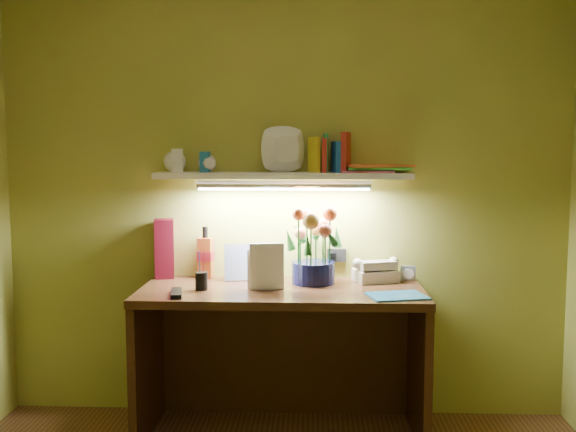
% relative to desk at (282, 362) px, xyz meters
% --- Properties ---
extents(desk, '(1.40, 0.60, 0.75)m').
position_rel_desk_xyz_m(desk, '(0.00, 0.00, 0.00)').
color(desk, black).
rests_on(desk, ground).
extents(flower_bouquet, '(0.32, 0.32, 0.39)m').
position_rel_desk_xyz_m(flower_bouquet, '(0.16, 0.13, 0.57)').
color(flower_bouquet, '#0D103B').
rests_on(flower_bouquet, desk).
extents(telephone, '(0.25, 0.21, 0.13)m').
position_rel_desk_xyz_m(telephone, '(0.48, 0.19, 0.44)').
color(telephone, beige).
rests_on(telephone, desk).
extents(desk_clock, '(0.08, 0.05, 0.08)m').
position_rel_desk_xyz_m(desk_clock, '(0.65, 0.23, 0.41)').
color(desk_clock, '#AAA9AE').
rests_on(desk_clock, desk).
extents(whisky_bottle, '(0.08, 0.08, 0.27)m').
position_rel_desk_xyz_m(whisky_bottle, '(-0.42, 0.25, 0.51)').
color(whisky_bottle, '#B1471B').
rests_on(whisky_bottle, desk).
extents(whisky_box, '(0.12, 0.12, 0.31)m').
position_rel_desk_xyz_m(whisky_box, '(-0.64, 0.24, 0.53)').
color(whisky_box, '#4F0713').
rests_on(whisky_box, desk).
extents(pen_cup, '(0.07, 0.07, 0.15)m').
position_rel_desk_xyz_m(pen_cup, '(-0.39, -0.05, 0.45)').
color(pen_cup, black).
rests_on(pen_cup, desk).
extents(art_card, '(0.19, 0.07, 0.19)m').
position_rel_desk_xyz_m(art_card, '(-0.22, 0.20, 0.47)').
color(art_card, white).
rests_on(art_card, desk).
extents(tv_remote, '(0.08, 0.18, 0.02)m').
position_rel_desk_xyz_m(tv_remote, '(-0.49, -0.17, 0.38)').
color(tv_remote, black).
rests_on(tv_remote, desk).
extents(blue_folder, '(0.30, 0.25, 0.01)m').
position_rel_desk_xyz_m(blue_folder, '(0.55, -0.16, 0.38)').
color(blue_folder, '#2478B3').
rests_on(blue_folder, desk).
extents(desk_book_a, '(0.15, 0.02, 0.20)m').
position_rel_desk_xyz_m(desk_book_a, '(-0.17, -0.02, 0.47)').
color(desk_book_a, beige).
rests_on(desk_book_a, desk).
extents(desk_book_b, '(0.17, 0.03, 0.23)m').
position_rel_desk_xyz_m(desk_book_b, '(-0.15, -0.05, 0.49)').
color(desk_book_b, white).
rests_on(desk_book_b, desk).
extents(wall_shelf, '(1.32, 0.38, 0.24)m').
position_rel_desk_xyz_m(wall_shelf, '(0.04, 0.18, 0.96)').
color(wall_shelf, white).
rests_on(wall_shelf, ground).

